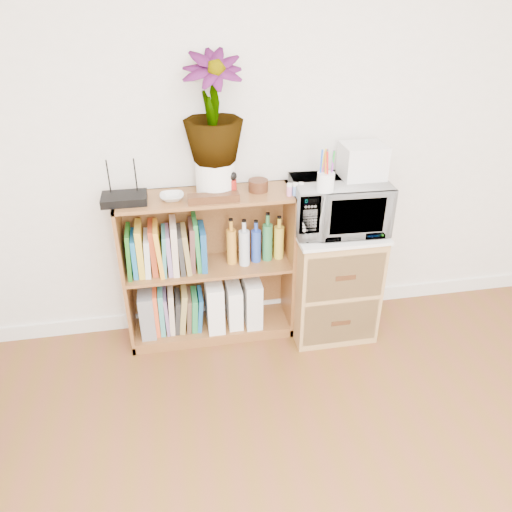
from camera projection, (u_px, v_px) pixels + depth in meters
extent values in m
cube|color=white|center=(262.00, 307.00, 3.38)|extent=(4.00, 0.02, 0.10)
cube|color=brown|center=(209.00, 269.00, 2.99)|extent=(1.00, 0.30, 0.95)
cube|color=#9E7542|center=(331.00, 281.00, 3.11)|extent=(0.50, 0.45, 0.70)
imported|color=silver|center=(339.00, 205.00, 2.84)|extent=(0.54, 0.38, 0.29)
cylinder|color=white|center=(326.00, 182.00, 2.62)|extent=(0.09, 0.09, 0.10)
cube|color=silver|center=(363.00, 161.00, 2.78)|extent=(0.24, 0.20, 0.19)
cube|color=black|center=(124.00, 199.00, 2.66)|extent=(0.24, 0.16, 0.04)
imported|color=silver|center=(172.00, 197.00, 2.69)|extent=(0.13, 0.13, 0.03)
cylinder|color=white|center=(216.00, 177.00, 2.74)|extent=(0.22, 0.22, 0.18)
imported|color=#2B6D2F|center=(213.00, 109.00, 2.55)|extent=(0.31, 0.31, 0.56)
cube|color=#3C2110|center=(214.00, 198.00, 2.66)|extent=(0.27, 0.07, 0.04)
cylinder|color=#A31914|center=(233.00, 188.00, 2.72)|extent=(0.04, 0.04, 0.10)
cylinder|color=#3A1E0F|center=(258.00, 185.00, 2.79)|extent=(0.11, 0.11, 0.06)
cube|color=pink|center=(295.00, 190.00, 2.74)|extent=(0.12, 0.04, 0.06)
cube|color=gray|center=(147.00, 310.00, 3.06)|extent=(0.09, 0.23, 0.29)
cube|color=white|center=(214.00, 303.00, 3.11)|extent=(0.10, 0.26, 0.32)
cube|color=white|center=(234.00, 303.00, 3.14)|extent=(0.09, 0.22, 0.27)
cube|color=silver|center=(252.00, 299.00, 3.15)|extent=(0.10, 0.25, 0.32)
cube|color=#1F671B|center=(129.00, 251.00, 2.84)|extent=(0.03, 0.20, 0.28)
cube|color=#1B68A2|center=(135.00, 254.00, 2.85)|extent=(0.03, 0.20, 0.24)
cube|color=gold|center=(140.00, 249.00, 2.84)|extent=(0.04, 0.20, 0.30)
cube|color=silver|center=(147.00, 253.00, 2.87)|extent=(0.04, 0.20, 0.23)
cube|color=#AF3F1E|center=(153.00, 249.00, 2.86)|extent=(0.03, 0.20, 0.29)
cube|color=gold|center=(159.00, 247.00, 2.86)|extent=(0.04, 0.20, 0.30)
cube|color=teal|center=(164.00, 250.00, 2.88)|extent=(0.04, 0.20, 0.26)
cube|color=#8F70A8|center=(169.00, 250.00, 2.88)|extent=(0.03, 0.20, 0.26)
cube|color=beige|center=(174.00, 245.00, 2.87)|extent=(0.04, 0.20, 0.31)
cube|color=#2A2A2A|center=(181.00, 249.00, 2.89)|extent=(0.03, 0.20, 0.25)
cube|color=olive|center=(186.00, 248.00, 2.90)|extent=(0.04, 0.20, 0.26)
cube|color=brown|center=(192.00, 246.00, 2.89)|extent=(0.04, 0.20, 0.28)
cube|color=#23833A|center=(197.00, 243.00, 2.89)|extent=(0.03, 0.20, 0.31)
cube|color=navy|center=(203.00, 247.00, 2.91)|extent=(0.03, 0.20, 0.25)
cylinder|color=orange|center=(232.00, 242.00, 2.93)|extent=(0.06, 0.06, 0.28)
cylinder|color=silver|center=(243.00, 241.00, 2.94)|extent=(0.06, 0.06, 0.28)
cylinder|color=#2749B9|center=(256.00, 242.00, 2.96)|extent=(0.06, 0.06, 0.26)
cylinder|color=#2C7B43|center=(268.00, 238.00, 2.96)|extent=(0.06, 0.06, 0.30)
cylinder|color=gold|center=(279.00, 239.00, 2.98)|extent=(0.06, 0.06, 0.27)
cube|color=#F75A2B|center=(156.00, 310.00, 3.07)|extent=(0.03, 0.19, 0.29)
cube|color=teal|center=(162.00, 309.00, 3.07)|extent=(0.03, 0.19, 0.29)
cube|color=slate|center=(167.00, 311.00, 3.09)|extent=(0.03, 0.19, 0.26)
cube|color=beige|center=(171.00, 309.00, 3.08)|extent=(0.04, 0.19, 0.28)
cube|color=#252525|center=(177.00, 311.00, 3.10)|extent=(0.05, 0.19, 0.23)
cube|color=olive|center=(183.00, 308.00, 3.10)|extent=(0.07, 0.19, 0.27)
cube|color=#4F3C2D|center=(189.00, 310.00, 3.11)|extent=(0.04, 0.19, 0.23)
cube|color=#228143|center=(194.00, 310.00, 3.12)|extent=(0.05, 0.19, 0.23)
cube|color=#195B9B|center=(199.00, 309.00, 3.12)|extent=(0.05, 0.19, 0.23)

